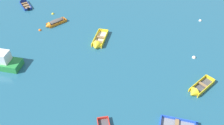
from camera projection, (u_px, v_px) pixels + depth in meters
rowboat_yellow_back_row_right at (98, 43)px, 29.55m from camera, size 1.34×3.88×1.12m
rowboat_deep_blue_outer_right at (24, 3)px, 37.25m from camera, size 2.94×2.94×0.97m
rowboat_orange_near_right at (53, 23)px, 32.78m from camera, size 2.36×2.93×0.84m
rowboat_yellow_cluster_inner at (197, 90)px, 23.86m from camera, size 2.64×3.34×0.95m
mooring_buoy_between_boats_right at (200, 21)px, 33.70m from camera, size 0.38×0.38×0.38m
mooring_buoy_near_foreground at (53, 14)px, 35.06m from camera, size 0.37×0.37×0.37m
mooring_buoy_outer_edge at (194, 58)px, 27.81m from camera, size 0.42×0.42×0.42m
mooring_buoy_trailing at (40, 30)px, 31.95m from camera, size 0.38×0.38×0.38m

